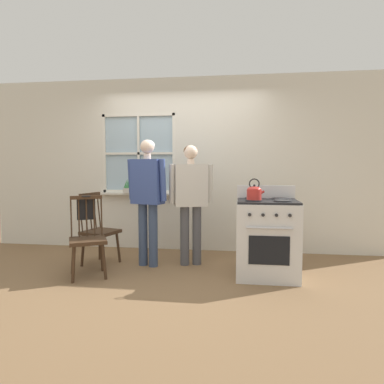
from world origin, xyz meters
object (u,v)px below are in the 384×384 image
person_elderly_left (148,191)px  handbag (86,209)px  stove (267,238)px  kettle (254,192)px  chair_by_window (88,240)px  person_teen_center (191,194)px  potted_plant (127,188)px  chair_near_wall (99,232)px

person_elderly_left → handbag: 0.81m
stove → kettle: size_ratio=4.39×
chair_by_window → person_teen_center: bearing=1.7°
kettle → potted_plant: 2.31m
chair_near_wall → kettle: (2.04, -0.35, 0.58)m
person_elderly_left → person_teen_center: person_elderly_left is taller
person_teen_center → handbag: size_ratio=5.22×
chair_near_wall → person_elderly_left: 0.88m
stove → chair_by_window: bearing=-172.2°
person_teen_center → kettle: person_teen_center is taller
stove → handbag: 2.26m
person_teen_center → handbag: person_teen_center is taller
chair_near_wall → potted_plant: size_ratio=4.30×
chair_by_window → kettle: (1.97, 0.16, 0.58)m
person_elderly_left → potted_plant: size_ratio=7.43×
chair_by_window → person_teen_center: size_ratio=0.60×
kettle → potted_plant: bearing=147.3°
person_teen_center → potted_plant: bearing=128.8°
handbag → chair_near_wall: bearing=82.8°
chair_near_wall → stove: (2.20, -0.22, 0.03)m
person_elderly_left → kettle: 1.41m
chair_near_wall → stove: size_ratio=0.89×
chair_near_wall → person_elderly_left: size_ratio=0.58×
kettle → handbag: size_ratio=0.80×
chair_by_window → chair_near_wall: size_ratio=1.00×
stove → chair_near_wall: bearing=174.4°
person_elderly_left → stove: size_ratio=1.54×
chair_by_window → chair_near_wall: bearing=70.2°
kettle → potted_plant: (-1.95, 1.25, -0.05)m
chair_by_window → stove: 2.15m
person_elderly_left → kettle: (1.37, -0.36, 0.02)m
chair_near_wall → chair_by_window: bearing=-155.4°
chair_near_wall → potted_plant: potted_plant is taller
potted_plant → chair_by_window: bearing=-90.9°
kettle → chair_by_window: bearing=-175.3°
chair_by_window → stove: size_ratio=0.89×
stove → handbag: stove is taller
handbag → stove: bearing=2.2°
potted_plant → stove: bearing=-27.9°
person_teen_center → kettle: bearing=-49.0°
chair_by_window → person_teen_center: person_teen_center is taller
chair_by_window → kettle: size_ratio=3.91×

